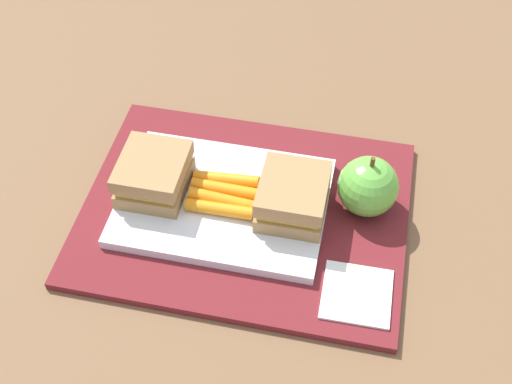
% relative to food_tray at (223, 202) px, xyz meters
% --- Properties ---
extents(ground_plane, '(2.40, 2.40, 0.00)m').
position_rel_food_tray_xyz_m(ground_plane, '(0.03, 0.00, -0.02)').
color(ground_plane, brown).
extents(lunchbag_mat, '(0.36, 0.28, 0.01)m').
position_rel_food_tray_xyz_m(lunchbag_mat, '(0.03, 0.00, -0.01)').
color(lunchbag_mat, maroon).
rests_on(lunchbag_mat, ground_plane).
extents(food_tray, '(0.23, 0.17, 0.01)m').
position_rel_food_tray_xyz_m(food_tray, '(0.00, 0.00, 0.00)').
color(food_tray, white).
rests_on(food_tray, lunchbag_mat).
extents(sandwich_half_left, '(0.07, 0.08, 0.04)m').
position_rel_food_tray_xyz_m(sandwich_half_left, '(-0.08, 0.00, 0.03)').
color(sandwich_half_left, '#9E7A4C').
rests_on(sandwich_half_left, food_tray).
extents(sandwich_half_right, '(0.07, 0.08, 0.04)m').
position_rel_food_tray_xyz_m(sandwich_half_right, '(0.08, 0.00, 0.03)').
color(sandwich_half_right, '#9E7A4C').
rests_on(sandwich_half_right, food_tray).
extents(carrot_sticks_bundle, '(0.08, 0.06, 0.02)m').
position_rel_food_tray_xyz_m(carrot_sticks_bundle, '(0.00, 0.00, 0.01)').
color(carrot_sticks_bundle, orange).
rests_on(carrot_sticks_bundle, food_tray).
extents(apple, '(0.07, 0.07, 0.08)m').
position_rel_food_tray_xyz_m(apple, '(0.16, 0.03, 0.03)').
color(apple, '#66B742').
rests_on(apple, lunchbag_mat).
extents(paper_napkin, '(0.07, 0.07, 0.00)m').
position_rel_food_tray_xyz_m(paper_napkin, '(0.16, -0.09, -0.00)').
color(paper_napkin, white).
rests_on(paper_napkin, lunchbag_mat).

